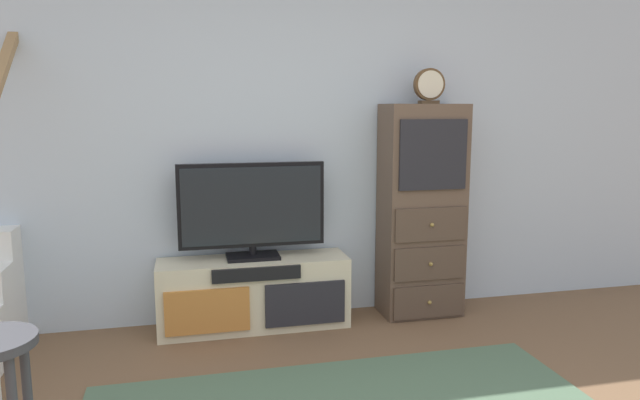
# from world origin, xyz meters

# --- Properties ---
(back_wall) EXTENTS (6.40, 0.12, 2.70)m
(back_wall) POSITION_xyz_m (0.00, 2.46, 1.35)
(back_wall) COLOR silver
(back_wall) RESTS_ON ground_plane
(media_console) EXTENTS (1.30, 0.38, 0.49)m
(media_console) POSITION_xyz_m (-0.30, 2.19, 0.24)
(media_console) COLOR beige
(media_console) RESTS_ON ground_plane
(television) EXTENTS (1.00, 0.22, 0.66)m
(television) POSITION_xyz_m (-0.30, 2.22, 0.84)
(television) COLOR black
(television) RESTS_ON media_console
(side_cabinet) EXTENTS (0.58, 0.38, 1.54)m
(side_cabinet) POSITION_xyz_m (0.94, 2.20, 0.77)
(side_cabinet) COLOR brown
(side_cabinet) RESTS_ON ground_plane
(desk_clock) EXTENTS (0.22, 0.08, 0.25)m
(desk_clock) POSITION_xyz_m (0.96, 2.19, 1.67)
(desk_clock) COLOR #4C3823
(desk_clock) RESTS_ON side_cabinet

